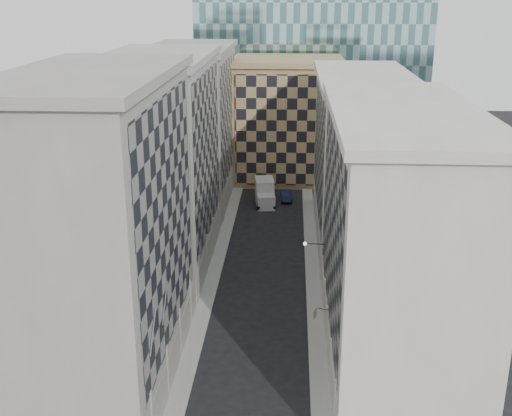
% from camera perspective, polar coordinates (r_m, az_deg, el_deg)
% --- Properties ---
extents(sidewalk_west, '(1.50, 100.00, 0.15)m').
position_cam_1_polar(sidewalk_west, '(68.70, -3.77, -5.87)').
color(sidewalk_west, gray).
rests_on(sidewalk_west, ground).
extents(sidewalk_east, '(1.50, 100.00, 0.15)m').
position_cam_1_polar(sidewalk_east, '(68.28, 5.06, -6.07)').
color(sidewalk_east, gray).
rests_on(sidewalk_east, ground).
extents(bldg_left_a, '(10.80, 22.80, 23.70)m').
position_cam_1_polar(bldg_left_a, '(48.10, -13.47, -2.34)').
color(bldg_left_a, gray).
rests_on(bldg_left_a, ground).
extents(bldg_left_b, '(10.80, 22.80, 22.70)m').
position_cam_1_polar(bldg_left_b, '(68.56, -8.36, 3.92)').
color(bldg_left_b, '#9C9991').
rests_on(bldg_left_b, ground).
extents(bldg_left_c, '(10.80, 22.80, 21.70)m').
position_cam_1_polar(bldg_left_c, '(89.76, -5.60, 7.26)').
color(bldg_left_c, gray).
rests_on(bldg_left_c, ground).
extents(bldg_right_a, '(10.80, 26.80, 20.70)m').
position_cam_1_polar(bldg_right_a, '(51.04, 12.18, -2.80)').
color(bldg_right_a, beige).
rests_on(bldg_right_a, ground).
extents(bldg_right_b, '(10.80, 28.80, 19.70)m').
position_cam_1_polar(bldg_right_b, '(76.70, 9.26, 4.34)').
color(bldg_right_b, beige).
rests_on(bldg_right_b, ground).
extents(tan_block, '(16.80, 14.80, 18.80)m').
position_cam_1_polar(tan_block, '(101.64, 2.79, 7.90)').
color(tan_block, '#9C7E52').
rests_on(tan_block, ground).
extents(church_tower, '(7.20, 7.20, 51.50)m').
position_cam_1_polar(church_tower, '(113.91, 1.96, 17.97)').
color(church_tower, '#2A2420').
rests_on(church_tower, ground).
extents(flagpoles_left, '(0.10, 6.33, 2.33)m').
position_cam_1_polar(flagpoles_left, '(44.09, -8.60, -9.53)').
color(flagpoles_left, gray).
rests_on(flagpoles_left, ground).
extents(bracket_lamp, '(1.98, 0.36, 0.36)m').
position_cam_1_polar(bracket_lamp, '(60.31, 4.55, -3.19)').
color(bracket_lamp, black).
rests_on(bracket_lamp, ground).
extents(box_truck, '(3.23, 6.44, 3.40)m').
position_cam_1_polar(box_truck, '(90.34, 0.79, 1.30)').
color(box_truck, silver).
rests_on(box_truck, ground).
extents(dark_car, '(1.74, 4.36, 1.41)m').
position_cam_1_polar(dark_car, '(91.96, 2.69, 1.09)').
color(dark_car, '#0D1532').
rests_on(dark_car, ground).
extents(shop_sign, '(1.28, 0.73, 0.84)m').
position_cam_1_polar(shop_sign, '(53.03, 5.30, -9.30)').
color(shop_sign, black).
rests_on(shop_sign, ground).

